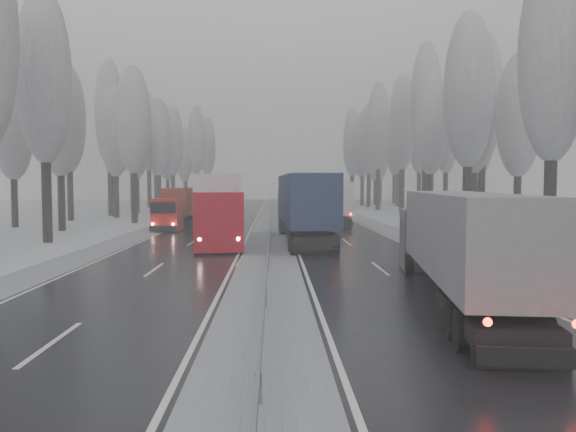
{
  "coord_description": "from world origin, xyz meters",
  "views": [
    {
      "loc": [
        0.27,
        -13.9,
        3.98
      ],
      "look_at": [
        1.08,
        17.27,
        2.2
      ],
      "focal_mm": 35.0,
      "sensor_mm": 36.0,
      "label": 1
    }
  ],
  "objects_px": {
    "box_truck_distant": "(308,197)",
    "truck_red_red": "(185,204)",
    "truck_cream_box": "(324,200)",
    "truck_grey_tarp": "(456,239)",
    "truck_blue_box": "(303,203)",
    "truck_red_white": "(214,203)"
  },
  "relations": [
    {
      "from": "truck_blue_box",
      "to": "truck_cream_box",
      "type": "distance_m",
      "value": 17.49
    },
    {
      "from": "truck_blue_box",
      "to": "truck_cream_box",
      "type": "xyz_separation_m",
      "value": [
        2.96,
        17.23,
        -0.25
      ]
    },
    {
      "from": "truck_cream_box",
      "to": "truck_red_red",
      "type": "height_order",
      "value": "truck_cream_box"
    },
    {
      "from": "box_truck_distant",
      "to": "truck_red_red",
      "type": "distance_m",
      "value": 54.3
    },
    {
      "from": "truck_grey_tarp",
      "to": "truck_red_red",
      "type": "distance_m",
      "value": 37.63
    },
    {
      "from": "truck_grey_tarp",
      "to": "truck_cream_box",
      "type": "xyz_separation_m",
      "value": [
        -1.13,
        36.93,
        0.27
      ]
    },
    {
      "from": "truck_red_white",
      "to": "truck_blue_box",
      "type": "bearing_deg",
      "value": -14.23
    },
    {
      "from": "truck_grey_tarp",
      "to": "truck_blue_box",
      "type": "xyz_separation_m",
      "value": [
        -4.09,
        19.7,
        0.52
      ]
    },
    {
      "from": "truck_grey_tarp",
      "to": "truck_red_white",
      "type": "relative_size",
      "value": 0.81
    },
    {
      "from": "box_truck_distant",
      "to": "truck_red_red",
      "type": "bearing_deg",
      "value": -103.89
    },
    {
      "from": "truck_blue_box",
      "to": "truck_red_white",
      "type": "xyz_separation_m",
      "value": [
        -6.13,
        0.71,
        -0.01
      ]
    },
    {
      "from": "truck_blue_box",
      "to": "box_truck_distant",
      "type": "xyz_separation_m",
      "value": [
        4.56,
        67.22,
        -1.18
      ]
    },
    {
      "from": "truck_grey_tarp",
      "to": "truck_red_red",
      "type": "height_order",
      "value": "truck_grey_tarp"
    },
    {
      "from": "truck_grey_tarp",
      "to": "truck_red_white",
      "type": "distance_m",
      "value": 22.83
    },
    {
      "from": "truck_grey_tarp",
      "to": "truck_red_red",
      "type": "relative_size",
      "value": 1.02
    },
    {
      "from": "truck_blue_box",
      "to": "truck_red_white",
      "type": "distance_m",
      "value": 6.17
    },
    {
      "from": "truck_grey_tarp",
      "to": "box_truck_distant",
      "type": "height_order",
      "value": "truck_grey_tarp"
    },
    {
      "from": "truck_red_white",
      "to": "truck_red_red",
      "type": "xyz_separation_m",
      "value": [
        -4.29,
        14.32,
        -0.56
      ]
    },
    {
      "from": "truck_red_white",
      "to": "box_truck_distant",
      "type": "bearing_deg",
      "value": 73.25
    },
    {
      "from": "truck_cream_box",
      "to": "box_truck_distant",
      "type": "xyz_separation_m",
      "value": [
        1.6,
        49.99,
        -0.93
      ]
    },
    {
      "from": "box_truck_distant",
      "to": "truck_red_red",
      "type": "relative_size",
      "value": 0.56
    },
    {
      "from": "truck_cream_box",
      "to": "truck_red_red",
      "type": "distance_m",
      "value": 13.56
    }
  ]
}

